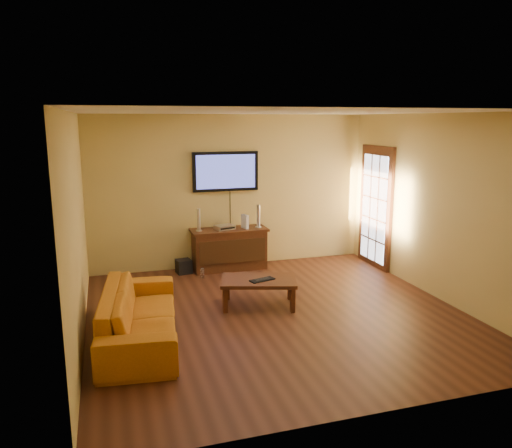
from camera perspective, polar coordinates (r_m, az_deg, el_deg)
name	(u,v)px	position (r m, az deg, el deg)	size (l,w,h in m)	color
ground_plane	(277,314)	(6.94, 2.39, -10.21)	(5.00, 5.00, 0.00)	#3B1C10
room_walls	(263,186)	(7.09, 0.83, 4.40)	(5.00, 5.00, 5.00)	tan
french_door	(375,208)	(9.16, 13.49, 1.74)	(0.07, 1.02, 2.22)	#3A1B0D
media_console	(229,249)	(8.84, -3.06, -2.85)	(1.34, 0.51, 0.73)	#3A1B0D
television	(226,171)	(8.81, -3.50, 6.02)	(1.17, 0.08, 0.69)	black
coffee_table	(259,282)	(7.10, 0.31, -6.70)	(1.18, 0.90, 0.40)	#3A1B0D
sofa	(139,306)	(6.20, -13.21, -9.11)	(2.16, 0.63, 0.85)	#BB6A14
speaker_left	(199,221)	(8.61, -6.56, 0.38)	(0.11, 0.11, 0.39)	silver
speaker_right	(258,217)	(8.83, 0.28, 0.79)	(0.11, 0.11, 0.41)	silver
av_receiver	(225,227)	(8.73, -3.62, -0.36)	(0.33, 0.23, 0.07)	silver
game_console	(245,222)	(8.77, -1.28, 0.28)	(0.05, 0.18, 0.24)	white
subwoofer	(184,266)	(8.73, -8.26, -4.81)	(0.24, 0.24, 0.24)	black
bottle	(202,273)	(8.43, -6.16, -5.61)	(0.06, 0.06, 0.19)	white
keyboard	(262,280)	(7.02, 0.72, -6.39)	(0.38, 0.23, 0.02)	black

